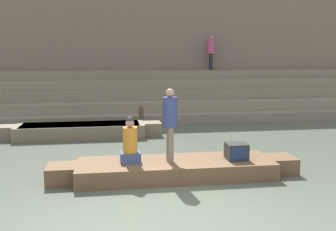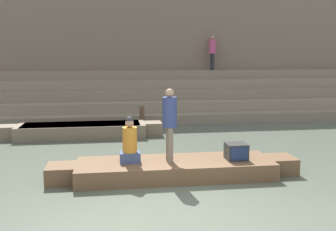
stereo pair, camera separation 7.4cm
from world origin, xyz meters
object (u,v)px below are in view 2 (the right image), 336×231
Objects in this scene: tv_set at (236,151)px; person_on_steps at (212,50)px; rowboat_main at (175,168)px; mooring_post at (142,118)px; moored_boat_shore at (82,130)px; person_rowing at (130,144)px; person_standing at (170,120)px.

person_on_steps is (2.04, 10.29, 2.47)m from tv_set.
rowboat_main is 6.57× the size of mooring_post.
person_rowing is at bearing -71.19° from moored_boat_shore.
person_rowing is at bearing -172.89° from person_standing.
tv_set is (1.61, -0.03, -0.80)m from person_standing.
rowboat_main is 12.09× the size of tv_set.
mooring_post is at bearing 109.60° from tv_set.
mooring_post reaches higher than tv_set.
person_rowing is at bearing -179.52° from tv_set.
rowboat_main is 1.52m from tv_set.
rowboat_main is 1.23m from person_rowing.
tv_set is 10.78m from person_on_steps.
rowboat_main is 6.00m from mooring_post.
person_rowing is (-1.07, 0.03, 0.62)m from rowboat_main.
rowboat_main is 3.44× the size of person_standing.
person_standing is 1.91× the size of mooring_post.
moored_boat_shore is 2.47m from mooring_post.
tv_set is 0.54× the size of mooring_post.
person_standing is at bearing -152.83° from rowboat_main.
tv_set reaches higher than moored_boat_shore.
moored_boat_shore is 8.51m from person_on_steps.
moored_boat_shore is (-2.39, 4.98, -1.15)m from person_standing.
person_on_steps reaches higher than tv_set.
person_standing is 0.31× the size of moored_boat_shore.
tv_set reaches higher than rowboat_main.
person_on_steps reaches higher than person_rowing.
person_on_steps is (3.83, 4.21, 2.61)m from mooring_post.
tv_set is 6.42m from moored_boat_shore.
mooring_post is at bearing 104.31° from person_standing.
tv_set is (2.54, -0.12, -0.24)m from person_rowing.
tv_set is at bearing -49.26° from moored_boat_shore.
mooring_post reaches higher than rowboat_main.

